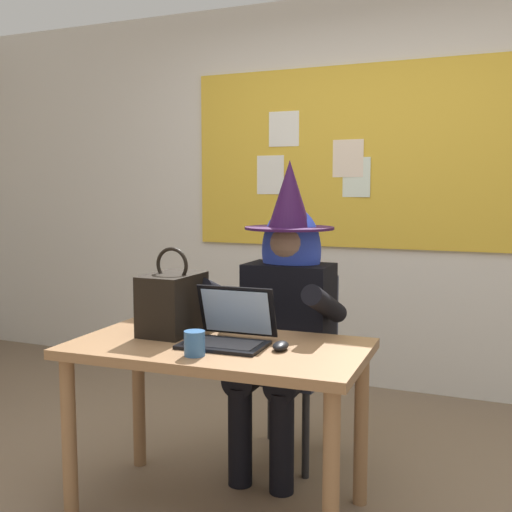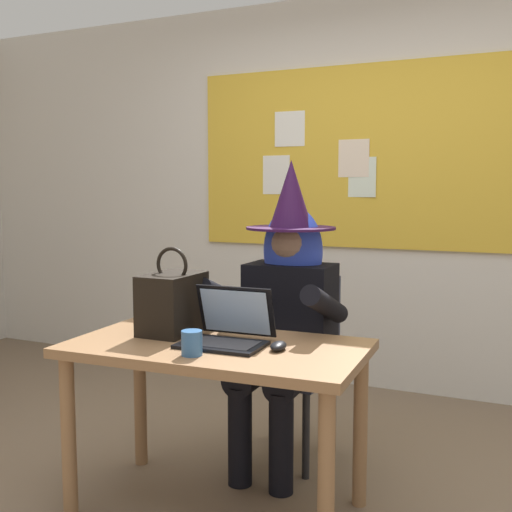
{
  "view_description": "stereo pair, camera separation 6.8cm",
  "coord_description": "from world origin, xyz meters",
  "views": [
    {
      "loc": [
        0.98,
        -2.24,
        1.34
      ],
      "look_at": [
        -0.1,
        0.29,
        1.05
      ],
      "focal_mm": 43.76,
      "sensor_mm": 36.0,
      "label": 1
    },
    {
      "loc": [
        1.05,
        -2.21,
        1.34
      ],
      "look_at": [
        -0.1,
        0.29,
        1.05
      ],
      "focal_mm": 43.76,
      "sensor_mm": 36.0,
      "label": 2
    }
  ],
  "objects": [
    {
      "name": "wall_back_bulletin",
      "position": [
        0.0,
        1.9,
        1.32
      ],
      "size": [
        6.72,
        2.1,
        2.61
      ],
      "color": "silver",
      "rests_on": "ground"
    },
    {
      "name": "desk_main",
      "position": [
        -0.14,
        -0.02,
        0.61
      ],
      "size": [
        1.23,
        0.71,
        0.71
      ],
      "rotation": [
        0.0,
        0.0,
        0.05
      ],
      "color": "#8E6642",
      "rests_on": "ground"
    },
    {
      "name": "chair_at_desk",
      "position": [
        -0.06,
        0.67,
        0.51
      ],
      "size": [
        0.44,
        0.44,
        0.91
      ],
      "rotation": [
        0.0,
        0.0,
        -1.63
      ],
      "color": "#2D3347",
      "rests_on": "ground"
    },
    {
      "name": "person_costumed",
      "position": [
        -0.06,
        0.55,
        0.8
      ],
      "size": [
        0.6,
        0.69,
        1.48
      ],
      "rotation": [
        0.0,
        0.0,
        -1.55
      ],
      "color": "black",
      "rests_on": "ground"
    },
    {
      "name": "laptop",
      "position": [
        -0.1,
        0.01,
        0.76
      ],
      "size": [
        0.35,
        0.31,
        0.23
      ],
      "rotation": [
        0.0,
        0.0,
        0.04
      ],
      "color": "black",
      "rests_on": "desk_main"
    },
    {
      "name": "computer_mouse",
      "position": [
        0.13,
        -0.01,
        0.73
      ],
      "size": [
        0.07,
        0.11,
        0.03
      ],
      "primitive_type": "ellipsoid",
      "rotation": [
        0.0,
        0.0,
        0.11
      ],
      "color": "black",
      "rests_on": "desk_main"
    },
    {
      "name": "handbag",
      "position": [
        -0.4,
        0.08,
        0.85
      ],
      "size": [
        0.2,
        0.3,
        0.38
      ],
      "rotation": [
        0.0,
        0.0,
        0.12
      ],
      "color": "black",
      "rests_on": "desk_main"
    },
    {
      "name": "coffee_mug",
      "position": [
        -0.14,
        -0.21,
        0.76
      ],
      "size": [
        0.08,
        0.08,
        0.09
      ],
      "primitive_type": "cylinder",
      "color": "#336099",
      "rests_on": "desk_main"
    }
  ]
}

